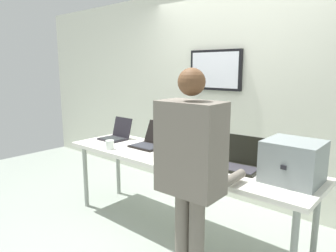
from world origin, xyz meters
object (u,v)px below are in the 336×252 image
object	(u,v)px
equipment_box	(293,161)
laptop_station_1	(151,141)
laptop_station_3	(241,161)
coffee_mug	(110,145)
laptop_station_2	(190,151)
person	(191,164)
laptop_station_0	(116,134)
workbench	(178,162)

from	to	relation	value
equipment_box	laptop_station_1	xyz separation A→B (m)	(-1.55, 0.06, -0.10)
equipment_box	laptop_station_3	xyz separation A→B (m)	(-0.44, 0.02, -0.10)
laptop_station_1	coffee_mug	distance (m)	0.45
laptop_station_1	laptop_station_3	xyz separation A→B (m)	(1.11, -0.04, 0.00)
laptop_station_1	coffee_mug	world-z (taller)	laptop_station_1
laptop_station_2	person	bearing A→B (deg)	-52.54
laptop_station_0	laptop_station_3	bearing A→B (deg)	-0.43
workbench	laptop_station_0	size ratio (longest dim) A/B	8.31
laptop_station_3	person	bearing A→B (deg)	-91.03
equipment_box	laptop_station_2	distance (m)	1.00
workbench	coffee_mug	distance (m)	0.78
workbench	person	distance (m)	0.91
person	laptop_station_3	bearing A→B (deg)	88.97
laptop_station_2	laptop_station_3	world-z (taller)	laptop_station_3
laptop_station_1	coffee_mug	bearing A→B (deg)	-122.99
laptop_station_1	laptop_station_2	xyz separation A→B (m)	(0.56, -0.04, -0.00)
laptop_station_1	laptop_station_3	bearing A→B (deg)	-2.13
equipment_box	laptop_station_1	size ratio (longest dim) A/B	1.07
workbench	laptop_station_0	xyz separation A→B (m)	(-1.05, 0.10, 0.11)
equipment_box	person	distance (m)	0.82
laptop_station_0	workbench	bearing A→B (deg)	-5.38
workbench	person	xyz separation A→B (m)	(0.61, -0.62, 0.26)
laptop_station_3	coffee_mug	bearing A→B (deg)	-166.12
laptop_station_3	person	world-z (taller)	person
coffee_mug	laptop_station_3	bearing A→B (deg)	13.88
laptop_station_0	laptop_station_1	xyz separation A→B (m)	(0.56, 0.03, 0.00)
laptop_station_2	person	world-z (taller)	person
equipment_box	coffee_mug	size ratio (longest dim) A/B	4.22
laptop_station_1	workbench	bearing A→B (deg)	-14.61
laptop_station_1	laptop_station_2	distance (m)	0.56
person	coffee_mug	xyz separation A→B (m)	(-1.35, 0.37, -0.16)
equipment_box	person	world-z (taller)	person
laptop_station_1	laptop_station_0	bearing A→B (deg)	-177.01
person	coffee_mug	world-z (taller)	person
equipment_box	laptop_station_3	bearing A→B (deg)	177.02
laptop_station_0	laptop_station_3	world-z (taller)	laptop_station_3
laptop_station_1	person	world-z (taller)	person
workbench	equipment_box	world-z (taller)	equipment_box
person	laptop_station_0	bearing A→B (deg)	156.54
laptop_station_0	laptop_station_1	world-z (taller)	laptop_station_1
laptop_station_2	coffee_mug	bearing A→B (deg)	-157.03
equipment_box	laptop_station_2	bearing A→B (deg)	178.45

